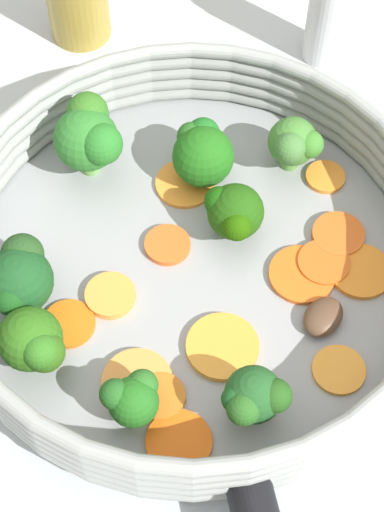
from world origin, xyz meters
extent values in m
plane|color=#B2BABE|center=(0.00, 0.00, 0.00)|extent=(4.00, 4.00, 0.00)
cylinder|color=#939699|center=(0.00, 0.00, 0.01)|extent=(0.31, 0.31, 0.02)
torus|color=#949894|center=(0.00, 0.00, 0.02)|extent=(0.32, 0.32, 0.01)
torus|color=#949894|center=(0.00, 0.00, 0.03)|extent=(0.32, 0.32, 0.01)
torus|color=#949894|center=(0.00, 0.00, 0.04)|extent=(0.32, 0.32, 0.01)
torus|color=#949894|center=(0.00, 0.00, 0.05)|extent=(0.32, 0.32, 0.01)
torus|color=#949894|center=(0.00, 0.00, 0.06)|extent=(0.32, 0.32, 0.01)
sphere|color=#949B9B|center=(-0.11, 0.11, 0.02)|extent=(0.01, 0.01, 0.01)
sphere|color=#93939B|center=(-0.14, 0.06, 0.02)|extent=(0.01, 0.01, 0.01)
cylinder|color=#F09442|center=(-0.04, 0.09, 0.02)|extent=(0.06, 0.06, 0.01)
cylinder|color=orange|center=(0.02, 0.00, 0.02)|extent=(0.04, 0.04, 0.00)
cylinder|color=orange|center=(-0.02, -0.12, 0.02)|extent=(0.03, 0.03, 0.00)
cylinder|color=orange|center=(-0.06, -0.05, 0.02)|extent=(0.06, 0.06, 0.00)
cylinder|color=orange|center=(0.05, -0.05, 0.02)|extent=(0.06, 0.06, 0.00)
cylinder|color=#F9983C|center=(0.02, 0.06, 0.02)|extent=(0.04, 0.04, 0.01)
cylinder|color=#DE5D1C|center=(-0.06, -0.06, 0.02)|extent=(0.05, 0.05, 0.01)
cylinder|color=#F99B34|center=(-0.12, -0.01, 0.02)|extent=(0.04, 0.04, 0.00)
cylinder|color=orange|center=(-0.05, 0.08, 0.02)|extent=(0.04, 0.04, 0.01)
cylinder|color=orange|center=(-0.08, 0.09, 0.02)|extent=(0.05, 0.05, 0.00)
cylinder|color=orange|center=(-0.08, -0.08, 0.02)|extent=(0.04, 0.04, 0.00)
cylinder|color=orange|center=(-0.05, -0.09, 0.02)|extent=(0.05, 0.05, 0.01)
cylinder|color=orange|center=(0.03, 0.09, 0.02)|extent=(0.04, 0.04, 0.00)
cylinder|color=#F89B33|center=(-0.06, 0.03, 0.02)|extent=(0.06, 0.06, 0.01)
cylinder|color=#6BA54C|center=(-0.10, 0.05, 0.02)|extent=(0.01, 0.01, 0.02)
sphere|color=#205222|center=(-0.10, 0.05, 0.04)|extent=(0.04, 0.04, 0.04)
sphere|color=#224E18|center=(-0.11, 0.04, 0.05)|extent=(0.02, 0.02, 0.02)
sphere|color=#184B1D|center=(-0.09, 0.06, 0.05)|extent=(0.02, 0.02, 0.02)
sphere|color=#275B1F|center=(-0.10, 0.06, 0.05)|extent=(0.02, 0.02, 0.02)
cylinder|color=#609645|center=(0.01, -0.11, 0.02)|extent=(0.01, 0.01, 0.02)
sphere|color=#427C31|center=(0.01, -0.11, 0.04)|extent=(0.04, 0.04, 0.04)
sphere|color=#427738|center=(0.01, -0.10, 0.05)|extent=(0.02, 0.02, 0.02)
sphere|color=#3B7C2B|center=(0.00, -0.12, 0.05)|extent=(0.02, 0.02, 0.02)
cylinder|color=#789A55|center=(0.02, 0.12, 0.02)|extent=(0.02, 0.02, 0.02)
sphere|color=#2B6016|center=(0.02, 0.12, 0.04)|extent=(0.04, 0.04, 0.04)
sphere|color=#2C5914|center=(0.01, 0.12, 0.04)|extent=(0.03, 0.03, 0.03)
sphere|color=#2D6A1C|center=(0.01, 0.12, 0.05)|extent=(0.02, 0.02, 0.02)
cylinder|color=#6F8651|center=(-0.05, 0.10, 0.02)|extent=(0.01, 0.01, 0.01)
sphere|color=#21631C|center=(-0.05, 0.10, 0.04)|extent=(0.03, 0.03, 0.03)
sphere|color=#21591E|center=(-0.04, 0.11, 0.05)|extent=(0.02, 0.02, 0.02)
sphere|color=#286521|center=(-0.05, 0.09, 0.04)|extent=(0.02, 0.02, 0.02)
cylinder|color=#80A46A|center=(0.05, -0.06, 0.02)|extent=(0.01, 0.01, 0.01)
sphere|color=#1F6217|center=(0.05, -0.06, 0.04)|extent=(0.04, 0.04, 0.04)
sphere|color=#255F1F|center=(0.06, -0.06, 0.05)|extent=(0.02, 0.02, 0.02)
sphere|color=#1C6821|center=(0.06, -0.07, 0.05)|extent=(0.02, 0.02, 0.02)
cylinder|color=#5F9245|center=(0.00, -0.04, 0.02)|extent=(0.01, 0.01, 0.01)
sphere|color=#1F500F|center=(0.00, -0.04, 0.04)|extent=(0.04, 0.04, 0.04)
sphere|color=#164F0B|center=(0.01, -0.04, 0.05)|extent=(0.02, 0.02, 0.02)
sphere|color=#205006|center=(-0.01, -0.03, 0.04)|extent=(0.02, 0.02, 0.02)
cylinder|color=#628743|center=(0.06, 0.10, 0.02)|extent=(0.01, 0.01, 0.02)
sphere|color=#18471E|center=(0.06, 0.10, 0.05)|extent=(0.04, 0.04, 0.04)
sphere|color=#154615|center=(0.05, 0.11, 0.05)|extent=(0.02, 0.02, 0.02)
sphere|color=#21461C|center=(0.07, 0.09, 0.05)|extent=(0.03, 0.03, 0.03)
cylinder|color=#6CA452|center=(0.11, -0.01, 0.03)|extent=(0.01, 0.01, 0.02)
sphere|color=#2B7229|center=(0.11, -0.01, 0.05)|extent=(0.05, 0.05, 0.05)
sphere|color=#316B20|center=(0.12, -0.02, 0.06)|extent=(0.03, 0.03, 0.03)
sphere|color=#267225|center=(0.10, -0.01, 0.06)|extent=(0.03, 0.03, 0.03)
sphere|color=#2F742E|center=(0.12, -0.02, 0.06)|extent=(0.02, 0.02, 0.02)
ellipsoid|color=brown|center=(-0.09, -0.03, 0.02)|extent=(0.03, 0.03, 0.01)
cylinder|color=silver|center=(0.08, -0.23, 0.04)|extent=(0.03, 0.03, 0.09)
camera|label=1|loc=(-0.21, 0.21, 0.52)|focal=60.00mm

